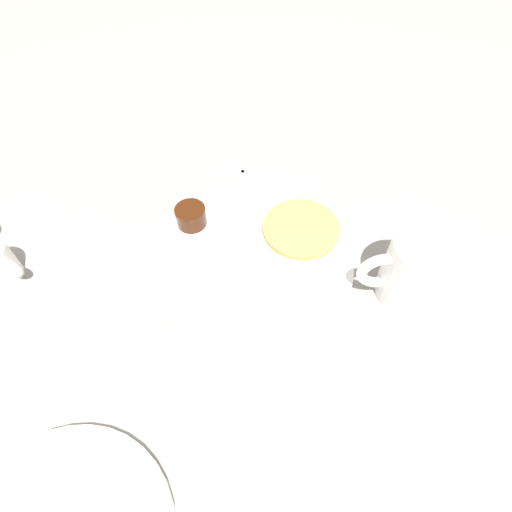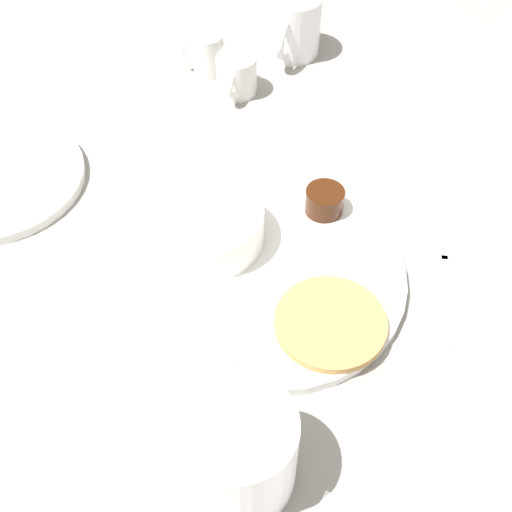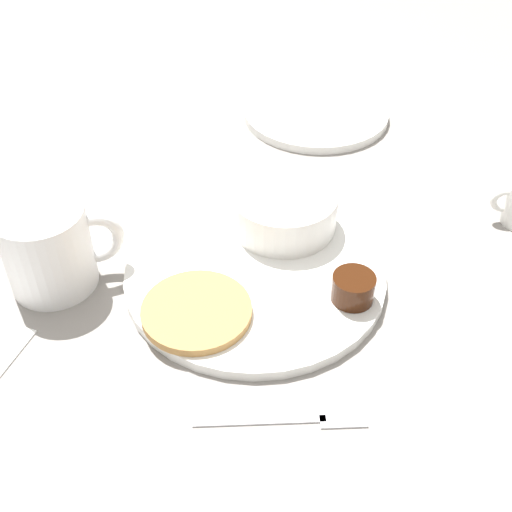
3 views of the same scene
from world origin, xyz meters
name	(u,v)px [view 2 (image 2 of 3)]	position (x,y,z in m)	size (l,w,h in m)	color
ground_plane	(273,278)	(0.00, 0.00, 0.00)	(4.00, 4.00, 0.00)	gray
plate	(273,275)	(0.00, 0.00, 0.01)	(0.28, 0.28, 0.01)	white
pancake_stack	(330,323)	(0.04, 0.08, 0.02)	(0.11, 0.11, 0.01)	#B78447
bowl	(208,224)	(-0.02, -0.08, 0.04)	(0.12, 0.12, 0.05)	white
syrup_cup	(324,201)	(-0.11, 0.02, 0.03)	(0.04, 0.04, 0.03)	#38190A
butter_ramekin	(199,211)	(-0.04, -0.10, 0.03)	(0.04, 0.04, 0.04)	white
coffee_mug	(240,448)	(0.21, 0.05, 0.05)	(0.12, 0.09, 0.10)	white
creamer_pitcher_near	(237,75)	(-0.30, -0.16, 0.03)	(0.08, 0.06, 0.06)	white
creamer_pitcher_far	(207,54)	(-0.32, -0.22, 0.03)	(0.04, 0.06, 0.06)	white
fork	(446,270)	(-0.08, 0.17, 0.00)	(0.15, 0.05, 0.00)	silver
second_mug	(292,26)	(-0.42, -0.13, 0.04)	(0.11, 0.08, 0.09)	white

